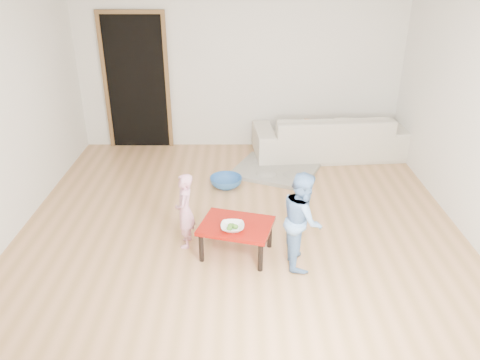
{
  "coord_description": "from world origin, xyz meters",
  "views": [
    {
      "loc": [
        -0.0,
        -4.7,
        2.82
      ],
      "look_at": [
        0.0,
        -0.2,
        0.65
      ],
      "focal_mm": 35.0,
      "sensor_mm": 36.0,
      "label": 1
    }
  ],
  "objects_px": {
    "bowl": "(233,227)",
    "sofa": "(329,135)",
    "child_blue": "(302,219)",
    "red_table": "(236,239)",
    "child_pink": "(185,211)",
    "basin": "(226,182)"
  },
  "relations": [
    {
      "from": "red_table",
      "to": "basin",
      "type": "relative_size",
      "value": 1.65
    },
    {
      "from": "red_table",
      "to": "bowl",
      "type": "xyz_separation_m",
      "value": [
        -0.04,
        -0.11,
        0.21
      ]
    },
    {
      "from": "sofa",
      "to": "red_table",
      "type": "distance_m",
      "value": 3.03
    },
    {
      "from": "child_blue",
      "to": "red_table",
      "type": "bearing_deg",
      "value": 75.35
    },
    {
      "from": "sofa",
      "to": "bowl",
      "type": "distance_m",
      "value": 3.13
    },
    {
      "from": "child_blue",
      "to": "basin",
      "type": "bearing_deg",
      "value": 23.02
    },
    {
      "from": "red_table",
      "to": "sofa",
      "type": "bearing_deg",
      "value": 62.25
    },
    {
      "from": "red_table",
      "to": "child_pink",
      "type": "relative_size",
      "value": 0.86
    },
    {
      "from": "red_table",
      "to": "child_blue",
      "type": "height_order",
      "value": "child_blue"
    },
    {
      "from": "bowl",
      "to": "child_pink",
      "type": "bearing_deg",
      "value": 150.87
    },
    {
      "from": "red_table",
      "to": "child_pink",
      "type": "bearing_deg",
      "value": 162.05
    },
    {
      "from": "child_blue",
      "to": "sofa",
      "type": "bearing_deg",
      "value": -16.83
    },
    {
      "from": "red_table",
      "to": "basin",
      "type": "height_order",
      "value": "red_table"
    },
    {
      "from": "bowl",
      "to": "basin",
      "type": "height_order",
      "value": "bowl"
    },
    {
      "from": "child_blue",
      "to": "basin",
      "type": "xyz_separation_m",
      "value": [
        -0.79,
        1.72,
        -0.43
      ]
    },
    {
      "from": "bowl",
      "to": "sofa",
      "type": "bearing_deg",
      "value": 62.56
    },
    {
      "from": "child_pink",
      "to": "bowl",
      "type": "bearing_deg",
      "value": 62.05
    },
    {
      "from": "child_pink",
      "to": "sofa",
      "type": "bearing_deg",
      "value": 143.3
    },
    {
      "from": "red_table",
      "to": "bowl",
      "type": "height_order",
      "value": "bowl"
    },
    {
      "from": "sofa",
      "to": "red_table",
      "type": "relative_size",
      "value": 3.19
    },
    {
      "from": "sofa",
      "to": "red_table",
      "type": "bearing_deg",
      "value": 57.23
    },
    {
      "from": "sofa",
      "to": "child_pink",
      "type": "relative_size",
      "value": 2.74
    }
  ]
}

